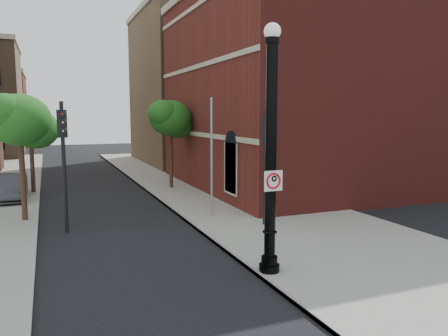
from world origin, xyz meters
name	(u,v)px	position (x,y,z in m)	size (l,w,h in m)	color
ground	(193,289)	(0.00, 0.00, 0.00)	(120.00, 120.00, 0.00)	black
sidewalk_right	(241,202)	(6.00, 10.00, 0.06)	(8.00, 60.00, 0.12)	gray
curb_edge	(170,207)	(2.05, 10.00, 0.07)	(0.10, 60.00, 0.14)	gray
brick_wall_building	(350,91)	(16.00, 14.00, 6.26)	(22.30, 16.30, 12.50)	maroon
bg_building_tan_b	(250,91)	(16.00, 30.00, 7.00)	(22.00, 14.00, 14.00)	#806046
lamppost	(271,163)	(2.40, 0.12, 3.33)	(0.61, 0.61, 7.21)	black
no_parking_sign	(273,181)	(2.40, -0.06, 2.84)	(0.59, 0.07, 0.59)	white
parked_car	(11,188)	(-5.42, 15.22, 0.73)	(1.54, 4.42, 1.46)	#2E2E33
traffic_signal_left	(63,145)	(-2.90, 7.32, 3.51)	(0.39, 0.45, 5.21)	black
traffic_signal_right	(265,149)	(4.81, 5.04, 3.28)	(0.40, 0.43, 4.86)	black
utility_pole	(212,159)	(3.33, 7.41, 2.72)	(0.11, 0.11, 5.44)	#999999
street_tree_a	(21,121)	(-4.49, 9.75, 4.40)	(3.09, 2.80, 5.57)	#332414
street_tree_b	(31,131)	(-4.31, 17.06, 3.70)	(2.61, 2.36, 4.70)	#332414
street_tree_c	(171,119)	(3.70, 15.60, 4.39)	(3.09, 2.79, 5.57)	#332414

